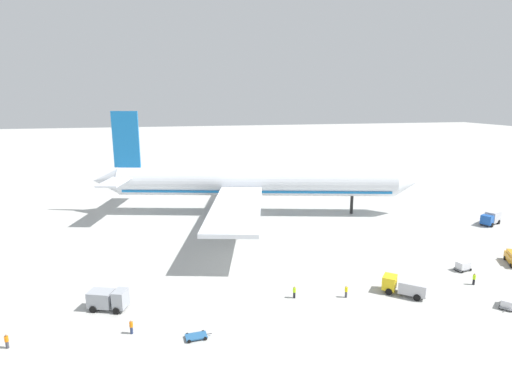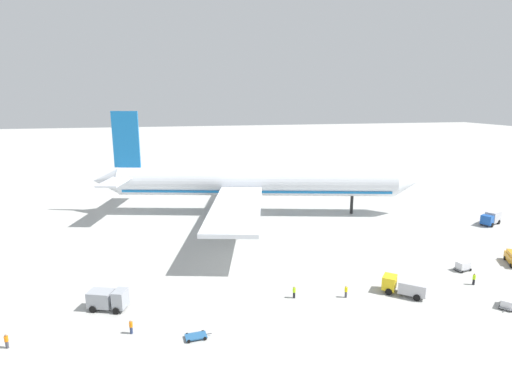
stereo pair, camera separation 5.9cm
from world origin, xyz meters
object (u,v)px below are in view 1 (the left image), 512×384
object	(u,v)px
service_truck_3	(108,299)
ground_worker_0	(294,292)
airliner	(250,183)
baggage_cart_0	(507,302)
ground_worker_2	(346,291)
baggage_cart_2	(196,336)
baggage_cart_1	(463,266)
ground_worker_4	(7,341)
ground_worker_1	(474,279)
ground_worker_5	(131,327)
service_truck_1	(404,286)
service_truck_2	(491,218)
traffic_cone_1	(134,188)

from	to	relation	value
service_truck_3	ground_worker_0	bearing A→B (deg)	-5.58
airliner	baggage_cart_0	world-z (taller)	airliner
baggage_cart_0	ground_worker_2	size ratio (longest dim) A/B	1.76
baggage_cart_0	baggage_cart_2	xyz separation A→B (m)	(-39.53, 1.81, -0.41)
ground_worker_2	baggage_cart_1	bearing A→B (deg)	10.87
baggage_cart_2	ground_worker_4	xyz separation A→B (m)	(-19.95, 2.67, 0.55)
ground_worker_1	ground_worker_5	world-z (taller)	ground_worker_1
service_truck_1	ground_worker_2	bearing A→B (deg)	173.30
ground_worker_0	ground_worker_5	distance (m)	21.12
ground_worker_2	ground_worker_4	world-z (taller)	ground_worker_2
ground_worker_0	ground_worker_1	world-z (taller)	ground_worker_1
ground_worker_1	ground_worker_2	size ratio (longest dim) A/B	1.00
service_truck_2	ground_worker_4	distance (m)	88.25
ground_worker_0	ground_worker_5	size ratio (longest dim) A/B	1.01
service_truck_3	ground_worker_4	world-z (taller)	service_truck_3
service_truck_3	baggage_cart_0	xyz separation A→B (m)	(49.83, -10.76, -0.77)
service_truck_3	ground_worker_0	distance (m)	24.05
baggage_cart_1	baggage_cart_2	bearing A→B (deg)	-167.45
baggage_cart_2	ground_worker_0	bearing A→B (deg)	25.87
service_truck_1	baggage_cart_0	xyz separation A→B (m)	(10.98, -6.08, -0.59)
airliner	traffic_cone_1	size ratio (longest dim) A/B	133.99
baggage_cart_2	ground_worker_5	size ratio (longest dim) A/B	1.78
ground_worker_4	baggage_cart_2	bearing A→B (deg)	-7.61
baggage_cart_0	baggage_cart_1	size ratio (longest dim) A/B	0.98
ground_worker_0	ground_worker_2	bearing A→B (deg)	-11.56
airliner	service_truck_1	xyz separation A→B (m)	(11.96, -44.32, -5.94)
ground_worker_4	traffic_cone_1	xyz separation A→B (m)	(8.38, 78.58, -0.54)
ground_worker_2	baggage_cart_0	bearing A→B (deg)	-20.23
ground_worker_1	ground_worker_2	bearing A→B (deg)	178.51
service_truck_1	ground_worker_4	size ratio (longest dim) A/B	3.53
baggage_cart_1	ground_worker_0	xyz separation A→B (m)	(-28.36, -2.73, 0.08)
baggage_cart_0	ground_worker_5	bearing A→B (deg)	174.60
service_truck_3	baggage_cart_1	xyz separation A→B (m)	(52.29, 0.40, -0.66)
traffic_cone_1	baggage_cart_1	bearing A→B (deg)	-53.32
service_truck_2	ground_worker_4	xyz separation A→B (m)	(-84.34, -25.96, -0.65)
baggage_cart_0	ground_worker_4	world-z (taller)	ground_worker_4
ground_worker_2	ground_worker_5	xyz separation A→B (m)	(-27.58, -2.62, -0.01)
baggage_cart_2	traffic_cone_1	world-z (taller)	traffic_cone_1
service_truck_2	ground_worker_0	distance (m)	55.34
baggage_cart_2	ground_worker_5	world-z (taller)	ground_worker_5
baggage_cart_1	ground_worker_0	size ratio (longest dim) A/B	1.81
ground_worker_1	ground_worker_2	xyz separation A→B (m)	(-19.56, 0.51, -0.00)
service_truck_2	ground_worker_2	world-z (taller)	service_truck_2
service_truck_2	ground_worker_2	xyz separation A→B (m)	(-43.93, -23.41, -0.59)
service_truck_1	airliner	bearing A→B (deg)	105.10
ground_worker_0	ground_worker_2	world-z (taller)	ground_worker_2
baggage_cart_0	service_truck_2	bearing A→B (deg)	50.75
baggage_cart_0	baggage_cart_1	world-z (taller)	baggage_cart_1
ground_worker_5	traffic_cone_1	bearing A→B (deg)	93.24
service_truck_1	service_truck_3	xyz separation A→B (m)	(-38.84, 4.68, 0.18)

